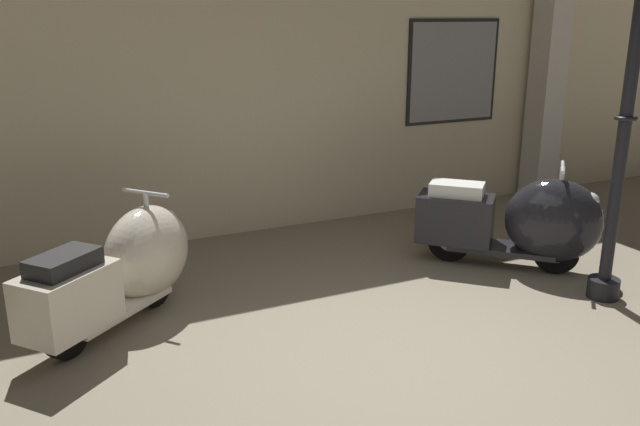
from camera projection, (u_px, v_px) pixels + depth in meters
ground_plane at (400, 365)px, 4.85m from camera, size 60.00×60.00×0.00m
showroom_back_wall at (252, 80)px, 7.45m from camera, size 18.00×0.63×3.51m
scooter_0 at (126, 267)px, 5.42m from camera, size 1.64×1.48×1.05m
scooter_1 at (522, 221)px, 6.55m from camera, size 1.63×1.61×1.09m
lamppost at (629, 94)px, 5.48m from camera, size 0.32×0.32×3.12m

